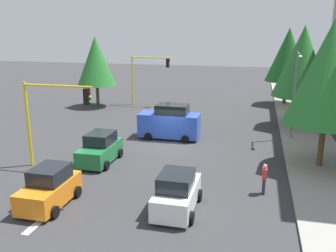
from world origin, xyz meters
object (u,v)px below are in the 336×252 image
(traffic_signal_far_right, at_px, (148,71))
(street_lamp_curbside, at_px, (296,86))
(car_orange, at_px, (49,188))
(car_white, at_px, (177,193))
(car_green, at_px, (100,149))
(tree_roadside_near, at_px, (330,73))
(tree_roadside_mid, at_px, (302,61))
(tree_roadside_far, at_px, (288,55))
(pedestrian_crossing, at_px, (264,178))
(traffic_signal_near_right, at_px, (53,109))
(delivery_van_blue, at_px, (170,123))
(tree_opposite_side, at_px, (96,61))

(traffic_signal_far_right, relative_size, street_lamp_curbside, 0.80)
(street_lamp_curbside, distance_m, car_orange, 19.30)
(car_orange, height_order, car_white, same)
(street_lamp_curbside, distance_m, car_green, 15.35)
(tree_roadside_near, xyz_separation_m, tree_roadside_mid, (-10.00, -0.50, -0.20))
(tree_roadside_far, bearing_deg, street_lamp_curbside, -1.19)
(tree_roadside_far, relative_size, car_green, 2.23)
(tree_roadside_mid, distance_m, pedestrian_crossing, 15.86)
(traffic_signal_near_right, height_order, car_green, traffic_signal_near_right)
(tree_roadside_near, bearing_deg, traffic_signal_near_right, -76.10)
(tree_roadside_near, bearing_deg, traffic_signal_far_right, -134.68)
(street_lamp_curbside, distance_m, tree_roadside_far, 14.46)
(tree_roadside_mid, bearing_deg, pedestrian_crossing, -11.37)
(tree_roadside_far, distance_m, car_white, 28.80)
(delivery_van_blue, bearing_deg, street_lamp_curbside, 99.67)
(street_lamp_curbside, distance_m, tree_roadside_mid, 4.70)
(tree_roadside_mid, distance_m, car_green, 18.92)
(traffic_signal_far_right, relative_size, tree_roadside_mid, 0.63)
(tree_roadside_far, height_order, tree_roadside_mid, tree_roadside_mid)
(traffic_signal_far_right, bearing_deg, car_white, 19.95)
(traffic_signal_near_right, xyz_separation_m, street_lamp_curbside, (-9.61, 14.86, 0.50))
(tree_roadside_mid, distance_m, tree_opposite_side, 21.39)
(tree_roadside_mid, xyz_separation_m, car_white, (17.61, -7.11, -4.94))
(tree_roadside_near, height_order, tree_opposite_side, tree_roadside_near)
(car_orange, height_order, pedestrian_crossing, car_orange)
(tree_roadside_near, distance_m, tree_opposite_side, 25.67)
(tree_roadside_near, bearing_deg, car_white, -45.00)
(car_green, distance_m, pedestrian_crossing, 10.76)
(tree_opposite_side, xyz_separation_m, car_orange, (22.60, 7.60, -4.18))
(tree_roadside_near, distance_m, delivery_van_blue, 12.42)
(tree_opposite_side, distance_m, car_green, 18.49)
(tree_roadside_far, distance_m, delivery_van_blue, 19.25)
(street_lamp_curbside, xyz_separation_m, car_green, (7.97, -12.65, -3.45))
(street_lamp_curbside, relative_size, tree_opposite_side, 0.91)
(traffic_signal_far_right, relative_size, tree_roadside_near, 0.61)
(traffic_signal_far_right, height_order, tree_roadside_near, tree_roadside_near)
(tree_opposite_side, bearing_deg, pedestrian_crossing, 43.83)
(tree_roadside_mid, relative_size, car_green, 2.28)
(car_orange, bearing_deg, tree_roadside_far, 155.72)
(tree_roadside_near, relative_size, car_green, 2.36)
(tree_roadside_near, xyz_separation_m, pedestrian_crossing, (4.78, -3.47, -5.13))
(car_green, height_order, car_orange, same)
(delivery_van_blue, bearing_deg, car_orange, -14.03)
(delivery_van_blue, distance_m, car_green, 7.13)
(car_white, bearing_deg, traffic_signal_far_right, -160.05)
(tree_roadside_near, height_order, car_orange, tree_roadside_near)
(street_lamp_curbside, bearing_deg, pedestrian_crossing, -11.80)
(delivery_van_blue, xyz_separation_m, car_orange, (12.60, -3.15, -0.39))
(tree_roadside_far, distance_m, car_green, 26.28)
(delivery_van_blue, height_order, pedestrian_crossing, delivery_van_blue)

